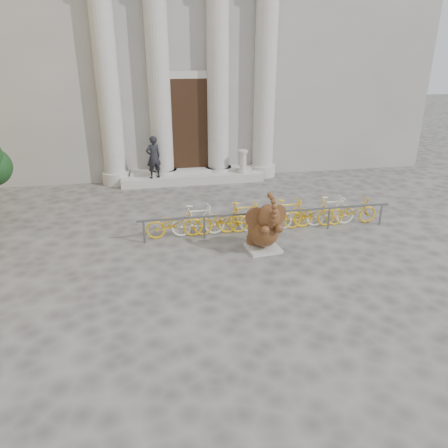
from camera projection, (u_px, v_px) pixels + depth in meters
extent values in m
plane|color=#474442|center=(242.00, 295.00, 10.28)|extent=(80.00, 80.00, 0.00)
cube|color=gray|center=(175.00, 33.00, 21.62)|extent=(22.00, 10.00, 12.00)
cube|color=black|center=(190.00, 126.00, 18.41)|extent=(2.40, 0.16, 4.00)
cylinder|color=#A8A59E|center=(108.00, 85.00, 17.10)|extent=(0.90, 0.90, 8.00)
cylinder|color=#A8A59E|center=(159.00, 84.00, 17.45)|extent=(0.90, 0.90, 8.00)
cylinder|color=#A8A59E|center=(218.00, 83.00, 17.87)|extent=(0.90, 0.90, 8.00)
cylinder|color=#A8A59E|center=(265.00, 83.00, 18.22)|extent=(0.90, 0.90, 8.00)
cube|color=#A8A59E|center=(193.00, 178.00, 18.75)|extent=(6.00, 1.20, 0.36)
cube|color=#A8A59E|center=(263.00, 248.00, 12.52)|extent=(1.00, 0.92, 0.09)
ellipsoid|color=black|center=(261.00, 235.00, 12.58)|extent=(0.84, 0.81, 0.58)
ellipsoid|color=black|center=(263.00, 230.00, 12.32)|extent=(0.99, 1.18, 0.95)
cylinder|color=black|center=(251.00, 240.00, 12.67)|extent=(0.30, 0.30, 0.24)
cylinder|color=black|center=(267.00, 238.00, 12.81)|extent=(0.30, 0.30, 0.24)
cylinder|color=black|center=(262.00, 229.00, 11.87)|extent=(0.28, 0.57, 0.36)
cylinder|color=black|center=(275.00, 228.00, 11.98)|extent=(0.28, 0.57, 0.36)
ellipsoid|color=black|center=(269.00, 217.00, 11.83)|extent=(0.68, 0.65, 0.73)
cylinder|color=black|center=(256.00, 218.00, 11.86)|extent=(0.62, 0.17, 0.62)
cylinder|color=black|center=(278.00, 216.00, 12.03)|extent=(0.59, 0.30, 0.62)
cone|color=beige|center=(267.00, 225.00, 11.70)|extent=(0.14, 0.22, 0.10)
cone|color=beige|center=(275.00, 224.00, 11.76)|extent=(0.10, 0.22, 0.10)
cube|color=slate|center=(269.00, 212.00, 13.38)|extent=(8.00, 0.06, 0.06)
cylinder|color=slate|center=(144.00, 232.00, 12.85)|extent=(0.06, 0.06, 0.70)
cylinder|color=slate|center=(204.00, 228.00, 13.16)|extent=(0.06, 0.06, 0.70)
cylinder|color=slate|center=(268.00, 223.00, 13.51)|extent=(0.06, 0.06, 0.70)
cylinder|color=slate|center=(329.00, 218.00, 13.87)|extent=(0.06, 0.06, 0.70)
cylinder|color=slate|center=(381.00, 214.00, 14.18)|extent=(0.06, 0.06, 0.70)
imported|color=yellow|center=(174.00, 222.00, 13.18)|extent=(1.70, 0.50, 1.00)
imported|color=silver|center=(198.00, 220.00, 13.31)|extent=(1.66, 0.47, 1.00)
imported|color=yellow|center=(221.00, 219.00, 13.43)|extent=(1.70, 0.50, 1.00)
imported|color=yellow|center=(244.00, 217.00, 13.56)|extent=(1.66, 0.47, 1.00)
imported|color=silver|center=(266.00, 215.00, 13.68)|extent=(1.70, 0.50, 1.00)
imported|color=yellow|center=(288.00, 214.00, 13.81)|extent=(1.66, 0.47, 1.00)
imported|color=yellow|center=(310.00, 212.00, 13.94)|extent=(1.70, 0.50, 1.00)
imported|color=silver|center=(331.00, 211.00, 14.06)|extent=(1.66, 0.47, 1.00)
imported|color=yellow|center=(351.00, 209.00, 14.19)|extent=(1.70, 0.50, 1.00)
imported|color=black|center=(153.00, 157.00, 17.75)|extent=(0.75, 0.63, 1.74)
cylinder|color=#A8A59E|center=(243.00, 171.00, 18.76)|extent=(0.40, 0.40, 0.12)
cylinder|color=#A8A59E|center=(243.00, 163.00, 18.61)|extent=(0.28, 0.28, 0.91)
cylinder|color=#A8A59E|center=(243.00, 151.00, 18.43)|extent=(0.40, 0.40, 0.10)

